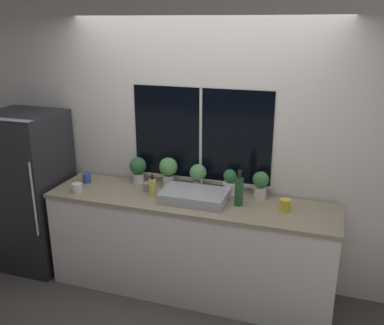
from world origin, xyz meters
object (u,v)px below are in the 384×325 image
at_px(mug_grey, 147,187).
at_px(bottle_tall, 239,191).
at_px(potted_plant_center, 198,175).
at_px(mug_blue, 87,178).
at_px(sink, 194,196).
at_px(potted_plant_right, 230,182).
at_px(soap_bottle, 153,187).
at_px(potted_plant_far_left, 138,168).
at_px(potted_plant_left, 168,169).
at_px(mug_yellow, 285,205).
at_px(potted_plant_far_right, 261,183).
at_px(mug_white, 77,188).
at_px(refrigerator, 30,191).

bearing_deg(mug_grey, bottle_tall, -3.29).
bearing_deg(potted_plant_center, mug_blue, -172.31).
height_order(sink, potted_plant_right, sink).
bearing_deg(soap_bottle, potted_plant_far_left, 135.03).
xyz_separation_m(potted_plant_left, mug_yellow, (1.13, -0.21, -0.12)).
bearing_deg(mug_yellow, soap_bottle, -177.40).
bearing_deg(potted_plant_far_right, mug_grey, -170.65).
bearing_deg(mug_yellow, bottle_tall, -178.91).
relative_size(mug_grey, mug_white, 0.86).
height_order(sink, potted_plant_far_left, potted_plant_far_left).
bearing_deg(soap_bottle, mug_yellow, 2.60).
relative_size(potted_plant_far_left, potted_plant_right, 1.09).
relative_size(potted_plant_far_right, bottle_tall, 0.78).
distance_m(sink, mug_blue, 1.15).
distance_m(potted_plant_far_left, potted_plant_left, 0.32).
distance_m(potted_plant_far_right, mug_yellow, 0.34).
relative_size(soap_bottle, mug_yellow, 1.97).
distance_m(potted_plant_center, mug_white, 1.14).
bearing_deg(potted_plant_far_right, sink, -155.50).
height_order(refrigerator, mug_yellow, refrigerator).
bearing_deg(potted_plant_left, sink, -35.86).
xyz_separation_m(potted_plant_left, bottle_tall, (0.74, -0.22, -0.04)).
bearing_deg(mug_blue, mug_white, -78.84).
bearing_deg(refrigerator, mug_blue, 10.03).
bearing_deg(potted_plant_right, mug_blue, -173.96).
bearing_deg(bottle_tall, mug_grey, 176.71).
xyz_separation_m(potted_plant_far_left, mug_yellow, (1.45, -0.21, -0.10)).
bearing_deg(potted_plant_far_left, potted_plant_far_right, 0.00).
distance_m(potted_plant_right, bottle_tall, 0.26).
bearing_deg(mug_yellow, potted_plant_right, 157.97).
height_order(potted_plant_left, mug_grey, potted_plant_left).
xyz_separation_m(potted_plant_far_right, mug_grey, (-1.03, -0.17, -0.10)).
bearing_deg(potted_plant_left, potted_plant_far_left, 180.00).
height_order(potted_plant_far_left, mug_grey, potted_plant_far_left).
bearing_deg(potted_plant_left, potted_plant_right, 0.00).
bearing_deg(sink, mug_grey, 171.11).
xyz_separation_m(sink, mug_white, (-1.10, -0.15, -0.00)).
relative_size(refrigerator, mug_yellow, 15.52).
bearing_deg(mug_blue, potted_plant_left, 10.46).
xyz_separation_m(potted_plant_right, potted_plant_far_right, (0.28, 0.00, 0.02)).
height_order(potted_plant_right, mug_white, potted_plant_right).
bearing_deg(mug_white, potted_plant_center, 20.73).
bearing_deg(refrigerator, potted_plant_right, 7.26).
bearing_deg(bottle_tall, mug_blue, 177.34).
bearing_deg(potted_plant_center, refrigerator, -171.47).
distance_m(potted_plant_center, potted_plant_right, 0.31).
bearing_deg(refrigerator, mug_yellow, 0.99).
xyz_separation_m(potted_plant_far_left, potted_plant_right, (0.92, 0.00, -0.04)).
distance_m(refrigerator, potted_plant_center, 1.76).
bearing_deg(sink, potted_plant_left, 144.14).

